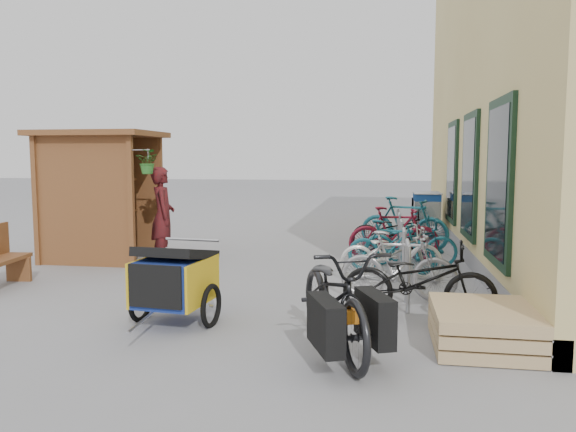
% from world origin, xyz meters
% --- Properties ---
extents(ground, '(80.00, 80.00, 0.00)m').
position_xyz_m(ground, '(0.00, 0.00, 0.00)').
color(ground, gray).
extents(kiosk, '(2.49, 1.65, 2.40)m').
position_xyz_m(kiosk, '(-3.28, 2.47, 1.55)').
color(kiosk, brown).
rests_on(kiosk, ground).
extents(bike_rack, '(0.05, 5.35, 0.86)m').
position_xyz_m(bike_rack, '(2.30, 2.40, 0.52)').
color(bike_rack, '#A5A8AD').
rests_on(bike_rack, ground).
extents(pallet_stack, '(1.00, 1.20, 0.40)m').
position_xyz_m(pallet_stack, '(3.00, -1.40, 0.21)').
color(pallet_stack, tan).
rests_on(pallet_stack, ground).
extents(shopping_carts, '(0.62, 1.72, 1.12)m').
position_xyz_m(shopping_carts, '(3.00, 6.65, 0.65)').
color(shopping_carts, silver).
rests_on(shopping_carts, ground).
extents(child_trailer, '(1.01, 1.66, 0.96)m').
position_xyz_m(child_trailer, '(-0.39, -1.13, 0.53)').
color(child_trailer, navy).
rests_on(child_trailer, ground).
extents(cargo_bike, '(1.42, 2.17, 1.08)m').
position_xyz_m(cargo_bike, '(1.52, -1.78, 0.53)').
color(cargo_bike, black).
rests_on(cargo_bike, ground).
extents(person_kiosk, '(0.64, 0.76, 1.76)m').
position_xyz_m(person_kiosk, '(-1.91, 2.30, 0.88)').
color(person_kiosk, maroon).
rests_on(person_kiosk, ground).
extents(bike_0, '(1.85, 0.80, 0.95)m').
position_xyz_m(bike_0, '(2.40, -0.51, 0.47)').
color(bike_0, black).
rests_on(bike_0, ground).
extents(bike_1, '(1.59, 0.56, 0.94)m').
position_xyz_m(bike_1, '(2.20, 0.38, 0.47)').
color(bike_1, '#99989D').
rests_on(bike_1, ground).
extents(bike_2, '(1.71, 0.89, 0.86)m').
position_xyz_m(bike_2, '(2.12, 1.70, 0.43)').
color(bike_2, silver).
rests_on(bike_2, ground).
extents(bike_3, '(1.54, 0.79, 0.89)m').
position_xyz_m(bike_3, '(2.12, 2.12, 0.45)').
color(bike_3, '#1C6070').
rests_on(bike_3, ground).
extents(bike_4, '(1.63, 0.58, 0.85)m').
position_xyz_m(bike_4, '(2.47, 2.84, 0.43)').
color(bike_4, '#1C6070').
rests_on(bike_4, ground).
extents(bike_5, '(1.73, 0.67, 1.01)m').
position_xyz_m(bike_5, '(2.20, 3.34, 0.51)').
color(bike_5, maroon).
rests_on(bike_5, ground).
extents(bike_6, '(1.75, 0.73, 0.90)m').
position_xyz_m(bike_6, '(2.22, 4.07, 0.45)').
color(bike_6, black).
rests_on(bike_6, ground).
extents(bike_7, '(1.92, 1.02, 1.11)m').
position_xyz_m(bike_7, '(2.43, 4.57, 0.56)').
color(bike_7, '#1C6070').
rests_on(bike_7, ground).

